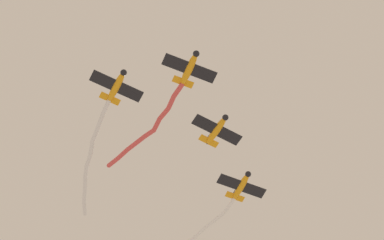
% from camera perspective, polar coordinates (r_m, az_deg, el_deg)
% --- Properties ---
extents(airplane_lead, '(6.17, 8.17, 2.02)m').
position_cam_1_polar(airplane_lead, '(91.28, -0.23, 4.67)').
color(airplane_lead, orange).
extents(smoke_trail_lead, '(19.47, 8.61, 3.91)m').
position_cam_1_polar(smoke_trail_lead, '(98.27, -4.06, -0.89)').
color(smoke_trail_lead, '#DB4C4C').
extents(airplane_left_wing, '(6.25, 8.18, 2.02)m').
position_cam_1_polar(airplane_left_wing, '(96.29, 2.25, -0.87)').
color(airplane_left_wing, orange).
extents(airplane_right_wing, '(6.24, 8.19, 2.02)m').
position_cam_1_polar(airplane_right_wing, '(93.55, -6.79, 3.05)').
color(airplane_right_wing, orange).
extents(smoke_trail_right_wing, '(24.97, 2.09, 3.64)m').
position_cam_1_polar(smoke_trail_right_wing, '(102.63, -9.06, -3.62)').
color(smoke_trail_right_wing, white).
extents(airplane_slot, '(6.18, 8.18, 2.02)m').
position_cam_1_polar(airplane_slot, '(102.02, 4.46, -5.91)').
color(airplane_slot, orange).
extents(smoke_trail_slot, '(16.07, 7.51, 3.32)m').
position_cam_1_polar(smoke_trail_slot, '(108.58, 1.06, -9.70)').
color(smoke_trail_slot, white).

